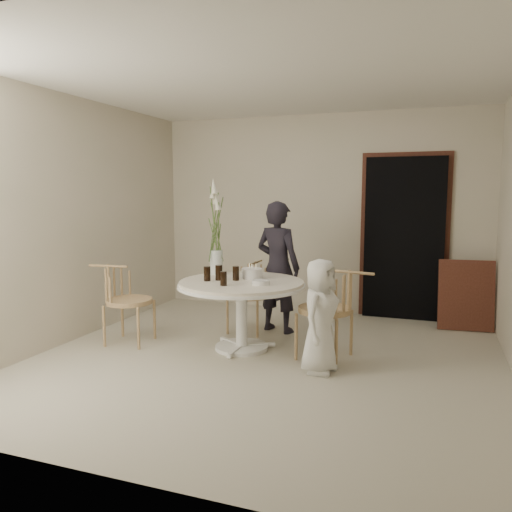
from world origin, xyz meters
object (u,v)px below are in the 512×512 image
(flower_vase, at_px, (216,235))
(chair_right, at_px, (337,301))
(chair_far, at_px, (252,286))
(table, at_px, (242,292))
(girl, at_px, (278,267))
(boy, at_px, (320,316))
(birthday_cake, at_px, (252,273))
(chair_left, at_px, (119,292))

(flower_vase, bearing_deg, chair_right, -13.12)
(chair_far, height_order, chair_right, chair_right)
(flower_vase, bearing_deg, table, -37.42)
(flower_vase, bearing_deg, girl, 38.04)
(boy, distance_m, birthday_cake, 1.09)
(girl, xyz_separation_m, boy, (0.77, -1.18, -0.25))
(chair_right, height_order, birthday_cake, chair_right)
(table, height_order, boy, boy)
(chair_right, distance_m, boy, 0.40)
(chair_far, xyz_separation_m, chair_right, (1.17, -0.76, 0.06))
(boy, bearing_deg, birthday_cake, 65.91)
(table, bearing_deg, chair_right, -0.09)
(chair_left, relative_size, boy, 0.82)
(chair_left, relative_size, girl, 0.56)
(girl, relative_size, birthday_cake, 6.90)
(chair_left, relative_size, flower_vase, 0.81)
(table, height_order, chair_left, chair_left)
(chair_far, distance_m, chair_left, 1.55)
(chair_right, relative_size, chair_left, 1.05)
(birthday_cake, distance_m, flower_vase, 0.64)
(table, distance_m, girl, 0.82)
(chair_far, bearing_deg, girl, 7.79)
(table, xyz_separation_m, chair_left, (-1.36, -0.23, -0.05))
(chair_right, height_order, flower_vase, flower_vase)
(birthday_cake, height_order, flower_vase, flower_vase)
(chair_right, bearing_deg, boy, -1.46)
(chair_right, bearing_deg, table, -79.64)
(chair_left, bearing_deg, girl, -62.44)
(chair_left, xyz_separation_m, girl, (1.51, 1.02, 0.21))
(chair_far, bearing_deg, flower_vase, -121.09)
(chair_left, height_order, girl, girl)
(chair_right, bearing_deg, flower_vase, -92.67)
(table, height_order, chair_right, chair_right)
(table, xyz_separation_m, girl, (0.15, 0.79, 0.16))
(girl, relative_size, flower_vase, 1.44)
(chair_left, bearing_deg, chair_right, -91.10)
(girl, bearing_deg, table, 94.33)
(table, distance_m, boy, 1.00)
(chair_left, bearing_deg, boy, -100.51)
(chair_right, distance_m, chair_left, 2.37)
(boy, bearing_deg, flower_vase, 71.53)
(girl, height_order, birthday_cake, girl)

